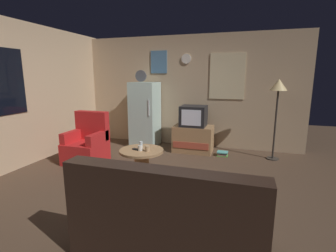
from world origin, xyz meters
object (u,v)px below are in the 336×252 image
Objects in this scene: tv_stand at (193,139)px; mug_ceramic_white at (140,148)px; armchair at (87,145)px; fridge at (145,114)px; mug_ceramic_tan at (147,149)px; coffee_table at (142,163)px; wine_glass at (141,146)px; standing_lamp at (278,91)px; remote_control at (137,149)px; crt_tv at (194,116)px; couch at (168,223)px; book_stack at (222,154)px.

tv_stand is 1.78m from mug_ceramic_white.
armchair is (-1.83, -1.26, 0.05)m from tv_stand.
fridge is 2.04m from mug_ceramic_tan.
wine_glass is (0.01, -0.05, 0.31)m from coffee_table.
mug_ceramic_tan is at bearing -140.47° from standing_lamp.
mug_ceramic_white reaches higher than remote_control.
wine_glass is 1.00× the size of remote_control.
wine_glass is at bearing -106.70° from tv_stand.
armchair is (-1.24, 0.42, -0.14)m from remote_control.
crt_tv is 0.75× the size of coffee_table.
standing_lamp is (2.84, -0.19, 0.60)m from fridge.
mug_ceramic_tan is (0.13, -0.01, 0.00)m from mug_ceramic_white.
crt_tv is 0.56× the size of armchair.
coffee_table is at bearing 121.05° from couch.
wine_glass is 0.03m from mug_ceramic_white.
standing_lamp is at bearing 69.70° from couch.
couch is at bearing -82.13° from tv_stand.
standing_lamp is 3.81m from armchair.
mug_ceramic_tan is at bearing -7.47° from wine_glass.
remote_control is 1.32m from armchair.
fridge reaches higher than armchair.
armchair is at bearing 162.39° from wine_glass.
standing_lamp reaches higher than coffee_table.
crt_tv is 6.00× the size of mug_ceramic_white.
crt_tv reaches higher than armchair.
book_stack is at bearing 24.43° from armchair.
mug_ceramic_white is (-0.51, -1.69, -0.29)m from crt_tv.
book_stack is at bearing -9.05° from fridge.
crt_tv is at bearing -7.82° from fridge.
coffee_table is 1.87m from couch.
standing_lamp is at bearing 52.95° from remote_control.
tv_stand is 0.49× the size of couch.
tv_stand is at bearing 50.49° from crt_tv.
crt_tv is 1.79m from mug_ceramic_white.
standing_lamp is 0.94× the size of couch.
coffee_table is 1.36m from armchair.
coffee_table is 0.75× the size of armchair.
wine_glass is at bearing 17.96° from remote_control.
standing_lamp reaches higher than mug_ceramic_tan.
standing_lamp is at bearing -0.80° from crt_tv.
mug_ceramic_tan is 0.60× the size of remote_control.
remote_control is (-0.19, 0.01, -0.03)m from mug_ceramic_tan.
crt_tv is at bearing 97.88° from couch.
tv_stand is at bearing 72.39° from coffee_table.
armchair reaches higher than couch.
tv_stand is 5.60× the size of remote_control.
coffee_table is 4.80× the size of wine_glass.
armchair is (-1.44, 0.43, -0.17)m from mug_ceramic_tan.
standing_lamp reaches higher than couch.
fridge is at bearing 110.78° from wine_glass.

